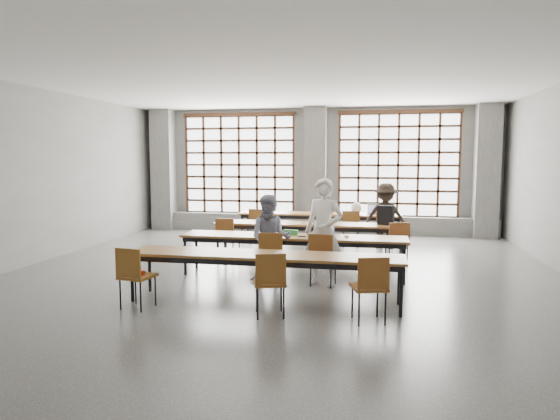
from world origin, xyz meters
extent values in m
plane|color=#484846|center=(0.00, 0.00, 0.00)|extent=(11.00, 11.00, 0.00)
plane|color=silver|center=(0.00, 0.00, 3.50)|extent=(11.00, 11.00, 0.00)
plane|color=#61615F|center=(0.00, 5.50, 1.75)|extent=(10.00, 0.00, 10.00)
plane|color=#61615F|center=(0.00, -5.50, 1.75)|extent=(10.00, 0.00, 10.00)
plane|color=#61615F|center=(-5.00, 0.00, 1.75)|extent=(0.00, 11.00, 11.00)
cube|color=#51514F|center=(-4.50, 5.22, 1.75)|extent=(0.60, 0.55, 3.50)
cube|color=#51514F|center=(0.00, 5.22, 1.75)|extent=(0.60, 0.55, 3.50)
cube|color=#51514F|center=(4.50, 5.22, 1.75)|extent=(0.60, 0.55, 3.50)
cube|color=white|center=(-2.25, 5.48, 1.90)|extent=(3.20, 0.02, 2.80)
cube|color=black|center=(-2.25, 5.40, 1.90)|extent=(3.20, 0.05, 2.80)
cube|color=black|center=(-2.25, 5.40, 0.45)|extent=(3.32, 0.07, 0.10)
cube|color=black|center=(-2.25, 5.40, 3.35)|extent=(3.32, 0.07, 0.10)
cube|color=white|center=(2.25, 5.48, 1.90)|extent=(3.20, 0.02, 2.80)
cube|color=black|center=(2.25, 5.40, 1.90)|extent=(3.20, 0.05, 2.80)
cube|color=black|center=(2.25, 5.40, 0.45)|extent=(3.32, 0.07, 0.10)
cube|color=black|center=(2.25, 5.40, 3.35)|extent=(3.32, 0.07, 0.10)
cube|color=#51514F|center=(0.00, 5.30, 0.25)|extent=(9.80, 0.35, 0.50)
cube|color=brown|center=(0.30, 3.69, 0.71)|extent=(4.00, 0.70, 0.04)
cube|color=black|center=(0.30, 3.69, 0.65)|extent=(3.90, 0.64, 0.08)
cylinder|color=black|center=(-1.62, 3.40, 0.34)|extent=(0.05, 0.05, 0.69)
cylinder|color=black|center=(-1.62, 3.98, 0.34)|extent=(0.05, 0.05, 0.69)
cylinder|color=black|center=(2.22, 3.40, 0.34)|extent=(0.05, 0.05, 0.69)
cylinder|color=black|center=(2.22, 3.98, 0.34)|extent=(0.05, 0.05, 0.69)
cube|color=brown|center=(0.27, 1.76, 0.71)|extent=(4.00, 0.70, 0.04)
cube|color=black|center=(0.27, 1.76, 0.65)|extent=(3.90, 0.64, 0.08)
cylinder|color=black|center=(-1.65, 1.47, 0.34)|extent=(0.05, 0.05, 0.69)
cylinder|color=black|center=(-1.65, 2.05, 0.34)|extent=(0.05, 0.05, 0.69)
cylinder|color=black|center=(2.19, 1.47, 0.34)|extent=(0.05, 0.05, 0.69)
cylinder|color=black|center=(2.19, 2.05, 0.34)|extent=(0.05, 0.05, 0.69)
cube|color=brown|center=(0.22, 0.02, 0.71)|extent=(4.00, 0.70, 0.04)
cube|color=black|center=(0.22, 0.02, 0.65)|extent=(3.90, 0.64, 0.08)
cylinder|color=black|center=(-1.70, -0.27, 0.34)|extent=(0.05, 0.05, 0.69)
cylinder|color=black|center=(-1.70, 0.31, 0.34)|extent=(0.05, 0.05, 0.69)
cylinder|color=black|center=(2.14, -0.27, 0.34)|extent=(0.05, 0.05, 0.69)
cylinder|color=black|center=(2.14, 0.31, 0.34)|extent=(0.05, 0.05, 0.69)
cube|color=brown|center=(0.09, -1.71, 0.71)|extent=(4.00, 0.70, 0.04)
cube|color=black|center=(0.09, -1.71, 0.65)|extent=(3.90, 0.64, 0.08)
cylinder|color=black|center=(-1.83, -2.00, 0.34)|extent=(0.05, 0.05, 0.69)
cylinder|color=black|center=(-1.83, -1.42, 0.34)|extent=(0.05, 0.05, 0.69)
cylinder|color=black|center=(2.01, -2.00, 0.34)|extent=(0.05, 0.05, 0.69)
cylinder|color=black|center=(2.01, -1.42, 0.34)|extent=(0.05, 0.05, 0.69)
cube|color=brown|center=(-1.10, 3.14, 0.45)|extent=(0.50, 0.50, 0.04)
cube|color=brown|center=(-1.15, 2.94, 0.68)|extent=(0.40, 0.11, 0.40)
cylinder|color=black|center=(-1.10, 3.14, 0.23)|extent=(0.02, 0.02, 0.45)
cube|color=brown|center=(1.10, 3.14, 0.45)|extent=(0.45, 0.45, 0.04)
cube|color=brown|center=(1.11, 2.94, 0.68)|extent=(0.40, 0.06, 0.40)
cylinder|color=black|center=(1.10, 3.14, 0.23)|extent=(0.02, 0.02, 0.45)
cube|color=brown|center=(1.90, 3.14, 0.45)|extent=(0.45, 0.45, 0.04)
cube|color=brown|center=(1.88, 2.94, 0.68)|extent=(0.40, 0.06, 0.40)
cylinder|color=black|center=(1.90, 3.14, 0.23)|extent=(0.02, 0.02, 0.45)
cube|color=brown|center=(-1.33, 1.21, 0.45)|extent=(0.47, 0.47, 0.04)
cube|color=brown|center=(-1.35, 1.02, 0.68)|extent=(0.40, 0.08, 0.40)
cylinder|color=black|center=(-1.33, 1.21, 0.23)|extent=(0.02, 0.02, 0.45)
cube|color=brown|center=(0.67, 1.21, 0.45)|extent=(0.44, 0.44, 0.04)
cube|color=brown|center=(0.67, 1.01, 0.68)|extent=(0.40, 0.05, 0.40)
cylinder|color=black|center=(0.67, 1.21, 0.23)|extent=(0.02, 0.02, 0.45)
cube|color=brown|center=(2.07, 1.21, 0.45)|extent=(0.50, 0.50, 0.04)
cube|color=brown|center=(2.12, 1.02, 0.68)|extent=(0.40, 0.12, 0.40)
cylinder|color=black|center=(2.07, 1.21, 0.23)|extent=(0.02, 0.02, 0.45)
cube|color=brown|center=(-0.08, -0.53, 0.45)|extent=(0.51, 0.51, 0.04)
cube|color=brown|center=(-0.03, -0.72, 0.68)|extent=(0.40, 0.13, 0.40)
cylinder|color=black|center=(-0.08, -0.53, 0.23)|extent=(0.02, 0.02, 0.45)
cube|color=brown|center=(0.82, -0.53, 0.45)|extent=(0.47, 0.47, 0.04)
cube|color=brown|center=(0.80, -0.72, 0.68)|extent=(0.40, 0.08, 0.40)
cylinder|color=black|center=(0.82, -0.53, 0.23)|extent=(0.02, 0.02, 0.45)
cube|color=brown|center=(-1.61, -2.26, 0.45)|extent=(0.49, 0.49, 0.04)
cube|color=brown|center=(-1.65, -2.46, 0.68)|extent=(0.40, 0.10, 0.40)
cylinder|color=black|center=(-1.61, -2.26, 0.23)|extent=(0.02, 0.02, 0.45)
cube|color=brown|center=(0.29, -2.26, 0.45)|extent=(0.52, 0.52, 0.04)
cube|color=brown|center=(0.34, -2.46, 0.68)|extent=(0.39, 0.14, 0.40)
cylinder|color=black|center=(0.29, -2.26, 0.23)|extent=(0.02, 0.02, 0.45)
cube|color=brown|center=(1.59, -2.26, 0.45)|extent=(0.52, 0.52, 0.04)
cube|color=brown|center=(1.65, -2.46, 0.68)|extent=(0.39, 0.14, 0.40)
cylinder|color=black|center=(1.59, -2.26, 0.23)|extent=(0.02, 0.02, 0.45)
imported|color=white|center=(0.82, -0.48, 0.89)|extent=(0.74, 0.59, 1.78)
imported|color=#1A224F|center=(-0.08, -0.48, 0.74)|extent=(0.78, 0.64, 1.49)
imported|color=black|center=(1.90, 3.19, 0.76)|extent=(1.04, 0.67, 1.52)
cube|color=silver|center=(0.77, 0.07, 0.74)|extent=(0.38, 0.29, 0.02)
cube|color=black|center=(0.77, 0.06, 0.75)|extent=(0.32, 0.21, 0.00)
cube|color=silver|center=(0.76, 0.21, 0.86)|extent=(0.36, 0.10, 0.26)
cube|color=#87B7E9|center=(0.76, 0.20, 0.83)|extent=(0.31, 0.08, 0.21)
cube|color=#A9A9AE|center=(1.65, 3.74, 0.74)|extent=(0.37, 0.27, 0.02)
cube|color=black|center=(1.64, 3.73, 0.75)|extent=(0.31, 0.19, 0.00)
cube|color=#A9A9AE|center=(1.65, 3.88, 0.86)|extent=(0.36, 0.08, 0.26)
cube|color=#92B1FD|center=(1.65, 3.87, 0.83)|extent=(0.31, 0.06, 0.21)
ellipsoid|color=white|center=(1.17, 0.00, 0.75)|extent=(0.10, 0.07, 0.04)
cube|color=#2C8834|center=(0.17, 0.10, 0.78)|extent=(0.25, 0.10, 0.09)
cube|color=black|center=(0.40, -0.08, 0.74)|extent=(0.13, 0.06, 0.01)
cube|color=silver|center=(-0.33, 1.81, 0.73)|extent=(0.34, 0.27, 0.00)
cube|color=silver|center=(-0.03, 1.71, 0.73)|extent=(0.32, 0.25, 0.00)
cube|color=white|center=(0.37, 1.76, 0.73)|extent=(0.30, 0.22, 0.00)
cube|color=black|center=(1.87, 1.81, 0.93)|extent=(0.36, 0.28, 0.40)
ellipsoid|color=silver|center=(1.20, 3.74, 0.87)|extent=(0.32, 0.29, 0.29)
cube|color=#9E2A13|center=(-1.61, -2.26, 0.50)|extent=(0.21, 0.11, 0.06)
camera|label=1|loc=(1.64, -8.63, 2.11)|focal=32.00mm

